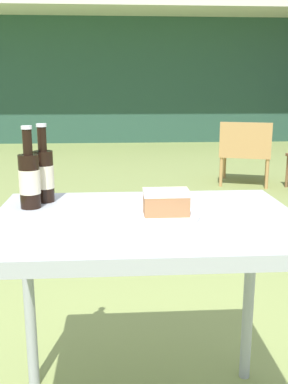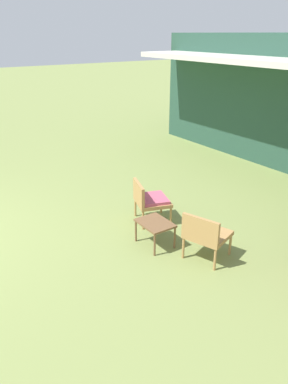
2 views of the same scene
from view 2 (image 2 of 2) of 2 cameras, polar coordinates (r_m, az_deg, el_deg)
wicker_chair_cushioned at (r=6.22m, az=0.86°, el=-1.09°), size 0.69×0.68×0.71m
wicker_chair_plain at (r=5.27m, az=9.35°, el=-6.25°), size 0.69×0.68×0.71m
garden_side_table at (r=5.57m, az=1.70°, el=-5.03°), size 0.54×0.41×0.38m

